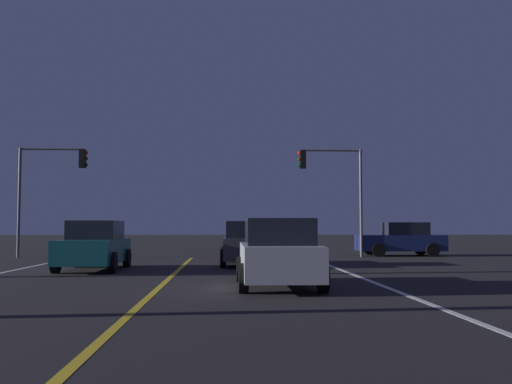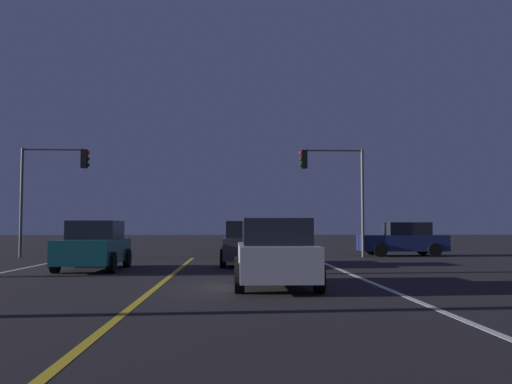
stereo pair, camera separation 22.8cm
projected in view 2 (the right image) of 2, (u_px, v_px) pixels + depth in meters
The scene contains 8 objects.
lane_edge_right at pixel (445, 312), 10.08m from camera, with size 0.16×34.92×0.01m, color silver.
lane_center_divider at pixel (122, 314), 9.86m from camera, with size 0.16×34.92×0.01m, color gold.
car_lead_same_lane at pixel (275, 254), 14.31m from camera, with size 2.02×4.30×1.70m.
car_crossing_side at pixel (403, 240), 29.16m from camera, with size 4.30×2.02×1.70m.
car_oncoming at pixel (94, 246), 19.94m from camera, with size 2.02×4.30×1.70m.
car_ahead_far at pixel (247, 244), 22.32m from camera, with size 2.02×4.30×1.70m.
traffic_light_near_right at pixel (332, 177), 28.28m from camera, with size 3.20×0.36×5.29m.
traffic_light_near_left at pixel (55, 176), 27.74m from camera, with size 3.29×0.36×5.27m.
Camera 2 is at (1.89, 1.41, 1.52)m, focal length 40.40 mm.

